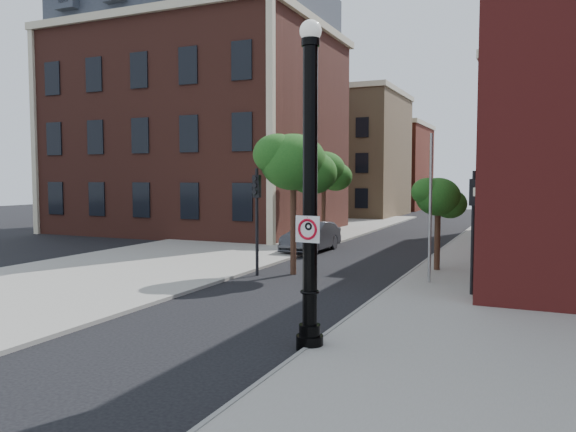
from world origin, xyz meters
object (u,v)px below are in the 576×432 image
at_px(no_parking_sign, 308,229).
at_px(traffic_signal_right, 473,213).
at_px(lamppost, 310,201).
at_px(parked_car, 311,237).
at_px(traffic_signal_left, 257,204).

height_order(no_parking_sign, traffic_signal_right, traffic_signal_right).
xyz_separation_m(lamppost, parked_car, (-6.20, 15.64, -2.63)).
bearing_deg(traffic_signal_right, no_parking_sign, -106.08).
xyz_separation_m(no_parking_sign, parked_car, (-6.22, 15.82, -2.00)).
bearing_deg(lamppost, traffic_signal_right, 68.99).
xyz_separation_m(lamppost, traffic_signal_left, (-5.53, 8.09, -0.53)).
distance_m(lamppost, traffic_signal_left, 9.82).
xyz_separation_m(lamppost, traffic_signal_right, (2.78, 7.23, -0.62)).
bearing_deg(lamppost, parked_car, 111.62).
bearing_deg(traffic_signal_left, no_parking_sign, -59.38).
xyz_separation_m(parked_car, traffic_signal_left, (0.67, -7.54, 2.10)).
relative_size(lamppost, traffic_signal_left, 1.73).
height_order(lamppost, parked_car, lamppost).
height_order(no_parking_sign, parked_car, no_parking_sign).
height_order(lamppost, traffic_signal_right, lamppost).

